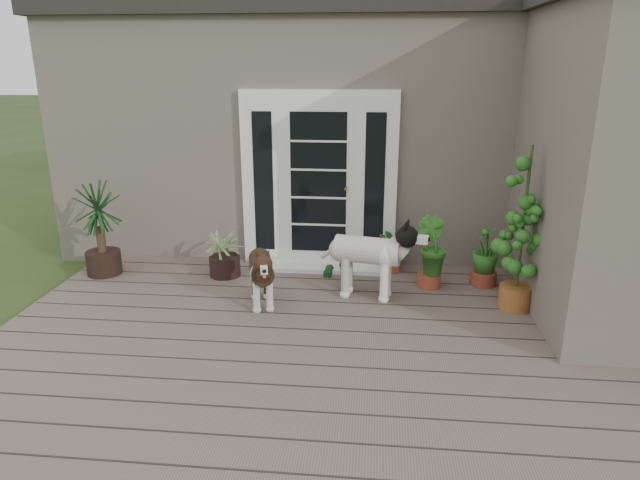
# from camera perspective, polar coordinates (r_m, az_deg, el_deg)

# --- Properties ---
(deck) EXTENTS (6.20, 4.60, 0.12)m
(deck) POSITION_cam_1_polar(r_m,az_deg,el_deg) (5.17, -0.40, -11.41)
(deck) COLOR #6B5B4C
(deck) RESTS_ON ground
(house_main) EXTENTS (7.40, 4.00, 3.10)m
(house_main) POSITION_cam_1_polar(r_m,az_deg,el_deg) (8.81, 2.59, 11.03)
(house_main) COLOR #665E54
(house_main) RESTS_ON ground
(roof_main) EXTENTS (7.60, 4.20, 0.20)m
(roof_main) POSITION_cam_1_polar(r_m,az_deg,el_deg) (8.77, 2.75, 21.80)
(roof_main) COLOR #2D2826
(roof_main) RESTS_ON house_main
(house_wing) EXTENTS (1.60, 2.40, 3.10)m
(house_wing) POSITION_cam_1_polar(r_m,az_deg,el_deg) (6.17, 28.83, 5.97)
(house_wing) COLOR #665E54
(house_wing) RESTS_ON ground
(door_unit) EXTENTS (1.90, 0.14, 2.15)m
(door_unit) POSITION_cam_1_polar(r_m,az_deg,el_deg) (6.86, -0.12, 6.13)
(door_unit) COLOR white
(door_unit) RESTS_ON deck
(door_step) EXTENTS (1.60, 0.40, 0.05)m
(door_step) POSITION_cam_1_polar(r_m,az_deg,el_deg) (6.96, -0.28, -2.70)
(door_step) COLOR white
(door_step) RESTS_ON deck
(brindle_dog) EXTENTS (0.51, 0.81, 0.63)m
(brindle_dog) POSITION_cam_1_polar(r_m,az_deg,el_deg) (5.86, -5.99, -3.81)
(brindle_dog) COLOR #3A2815
(brindle_dog) RESTS_ON deck
(white_dog) EXTENTS (1.00, 0.58, 0.78)m
(white_dog) POSITION_cam_1_polar(r_m,az_deg,el_deg) (6.03, 4.83, -2.36)
(white_dog) COLOR white
(white_dog) RESTS_ON deck
(spider_plant) EXTENTS (0.70, 0.70, 0.65)m
(spider_plant) POSITION_cam_1_polar(r_m,az_deg,el_deg) (6.73, -9.77, -0.99)
(spider_plant) COLOR #8D9E61
(spider_plant) RESTS_ON deck
(yucca) EXTENTS (0.82, 0.82, 1.12)m
(yucca) POSITION_cam_1_polar(r_m,az_deg,el_deg) (7.12, -21.56, 1.01)
(yucca) COLOR black
(yucca) RESTS_ON deck
(herb_a) EXTENTS (0.53, 0.53, 0.49)m
(herb_a) POSITION_cam_1_polar(r_m,az_deg,el_deg) (6.86, 7.36, -1.22)
(herb_a) COLOR #1A5B20
(herb_a) RESTS_ON deck
(herb_b) EXTENTS (0.56, 0.56, 0.60)m
(herb_b) POSITION_cam_1_polar(r_m,az_deg,el_deg) (6.44, 11.17, -2.21)
(herb_b) COLOR #18551A
(herb_b) RESTS_ON deck
(herb_c) EXTENTS (0.47, 0.47, 0.57)m
(herb_c) POSITION_cam_1_polar(r_m,az_deg,el_deg) (6.65, 16.46, -2.09)
(herb_c) COLOR #185016
(herb_c) RESTS_ON deck
(sapling) EXTENTS (0.62, 0.62, 1.77)m
(sapling) POSITION_cam_1_polar(r_m,az_deg,el_deg) (5.93, 20.01, 1.25)
(sapling) COLOR #225418
(sapling) RESTS_ON deck
(clog_left) EXTENTS (0.20, 0.35, 0.10)m
(clog_left) POSITION_cam_1_polar(r_m,az_deg,el_deg) (6.82, 2.54, -2.94)
(clog_left) COLOR #15341E
(clog_left) RESTS_ON deck
(clog_right) EXTENTS (0.14, 0.28, 0.08)m
(clog_right) POSITION_cam_1_polar(r_m,az_deg,el_deg) (6.76, 0.88, -3.21)
(clog_right) COLOR #143315
(clog_right) RESTS_ON deck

